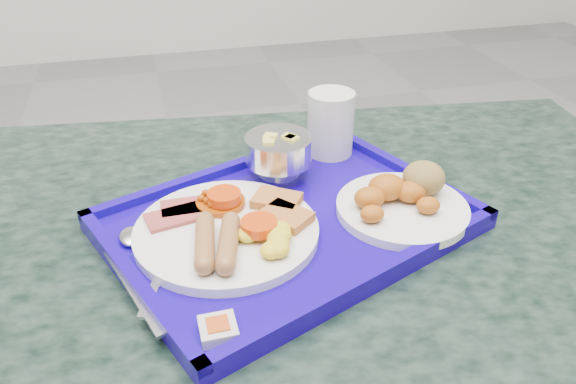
% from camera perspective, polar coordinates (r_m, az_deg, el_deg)
% --- Properties ---
extents(table, '(1.17, 0.86, 0.68)m').
position_cam_1_polar(table, '(0.85, 1.49, -12.96)').
color(table, slate).
rests_on(table, floor).
extents(tray, '(0.52, 0.45, 0.03)m').
position_cam_1_polar(tray, '(0.72, -0.00, -3.09)').
color(tray, '#150392').
rests_on(tray, table).
extents(main_plate, '(0.23, 0.23, 0.04)m').
position_cam_1_polar(main_plate, '(0.68, -5.72, -3.70)').
color(main_plate, white).
rests_on(main_plate, tray).
extents(bread_plate, '(0.17, 0.17, 0.06)m').
position_cam_1_polar(bread_plate, '(0.74, 11.67, -0.64)').
color(bread_plate, white).
rests_on(bread_plate, tray).
extents(fruit_bowl, '(0.09, 0.09, 0.07)m').
position_cam_1_polar(fruit_bowl, '(0.79, -0.96, 4.24)').
color(fruit_bowl, silver).
rests_on(fruit_bowl, tray).
extents(juice_cup, '(0.07, 0.07, 0.10)m').
position_cam_1_polar(juice_cup, '(0.86, 4.35, 7.17)').
color(juice_cup, silver).
rests_on(juice_cup, tray).
extents(spoon, '(0.08, 0.17, 0.01)m').
position_cam_1_polar(spoon, '(0.69, -14.99, -5.38)').
color(spoon, silver).
rests_on(spoon, tray).
extents(knife, '(0.06, 0.16, 0.00)m').
position_cam_1_polar(knife, '(0.63, -15.58, -9.32)').
color(knife, silver).
rests_on(knife, tray).
extents(jam_packet, '(0.04, 0.04, 0.01)m').
position_cam_1_polar(jam_packet, '(0.56, -7.11, -13.65)').
color(jam_packet, silver).
rests_on(jam_packet, tray).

